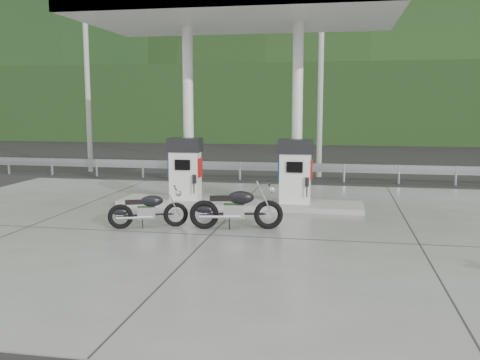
% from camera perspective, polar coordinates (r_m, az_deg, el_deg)
% --- Properties ---
extents(ground, '(160.00, 160.00, 0.00)m').
position_cam_1_polar(ground, '(13.02, -2.11, -4.93)').
color(ground, black).
rests_on(ground, ground).
extents(forecourt_apron, '(18.00, 14.00, 0.02)m').
position_cam_1_polar(forecourt_apron, '(13.02, -2.11, -4.89)').
color(forecourt_apron, slate).
rests_on(forecourt_apron, ground).
extents(pump_island, '(7.00, 1.40, 0.15)m').
position_cam_1_polar(pump_island, '(15.40, -0.08, -2.54)').
color(pump_island, gray).
rests_on(pump_island, forecourt_apron).
extents(gas_pump_left, '(0.95, 0.55, 1.80)m').
position_cam_1_polar(gas_pump_left, '(15.62, -5.86, 1.19)').
color(gas_pump_left, white).
rests_on(gas_pump_left, pump_island).
extents(gas_pump_right, '(0.95, 0.55, 1.80)m').
position_cam_1_polar(gas_pump_right, '(15.04, 5.92, 0.92)').
color(gas_pump_right, white).
rests_on(gas_pump_right, pump_island).
extents(canopy_column_left, '(0.30, 0.30, 5.00)m').
position_cam_1_polar(canopy_column_left, '(15.90, -5.54, 7.09)').
color(canopy_column_left, white).
rests_on(canopy_column_left, pump_island).
extents(canopy_column_right, '(0.30, 0.30, 5.00)m').
position_cam_1_polar(canopy_column_right, '(15.33, 6.13, 7.05)').
color(canopy_column_right, white).
rests_on(canopy_column_right, pump_island).
extents(canopy_roof, '(8.50, 5.00, 0.40)m').
position_cam_1_polar(canopy_roof, '(15.34, -0.08, 17.22)').
color(canopy_roof, silver).
rests_on(canopy_roof, canopy_column_left).
extents(guardrail, '(26.00, 0.16, 1.42)m').
position_cam_1_polar(guardrail, '(20.69, 2.72, 1.89)').
color(guardrail, gray).
rests_on(guardrail, ground).
extents(road, '(60.00, 7.00, 0.01)m').
position_cam_1_polar(road, '(24.22, 3.83, 1.09)').
color(road, black).
rests_on(road, ground).
extents(utility_pole_a, '(0.22, 0.22, 8.00)m').
position_cam_1_polar(utility_pole_a, '(24.42, -15.97, 10.26)').
color(utility_pole_a, '#989892').
rests_on(utility_pole_a, ground).
extents(utility_pole_b, '(0.22, 0.22, 8.00)m').
position_cam_1_polar(utility_pole_b, '(21.92, 8.60, 10.76)').
color(utility_pole_b, '#989892').
rests_on(utility_pole_b, ground).
extents(tree_band, '(80.00, 6.00, 6.00)m').
position_cam_1_polar(tree_band, '(42.47, 6.81, 8.07)').
color(tree_band, black).
rests_on(tree_band, ground).
extents(forested_hills, '(100.00, 40.00, 140.00)m').
position_cam_1_polar(forested_hills, '(72.49, 8.33, 5.63)').
color(forested_hills, black).
rests_on(forested_hills, ground).
extents(motorcycle_left, '(1.84, 1.15, 0.83)m').
position_cam_1_polar(motorcycle_left, '(12.89, -9.76, -3.19)').
color(motorcycle_left, black).
rests_on(motorcycle_left, forecourt_apron).
extents(motorcycle_right, '(2.14, 1.00, 0.97)m').
position_cam_1_polar(motorcycle_right, '(12.56, -0.39, -3.05)').
color(motorcycle_right, black).
rests_on(motorcycle_right, forecourt_apron).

